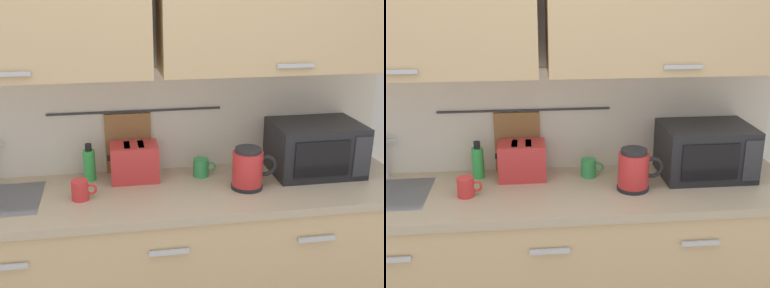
{
  "view_description": "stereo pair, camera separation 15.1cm",
  "coord_description": "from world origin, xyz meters",
  "views": [
    {
      "loc": [
        -0.22,
        -1.86,
        1.88
      ],
      "look_at": [
        0.16,
        0.33,
        1.12
      ],
      "focal_mm": 45.2,
      "sensor_mm": 36.0,
      "label": 1
    },
    {
      "loc": [
        -0.07,
        -1.88,
        1.88
      ],
      "look_at": [
        0.16,
        0.33,
        1.12
      ],
      "focal_mm": 45.2,
      "sensor_mm": 36.0,
      "label": 2
    }
  ],
  "objects": [
    {
      "name": "electric_kettle",
      "position": [
        0.43,
        0.26,
        1.0
      ],
      "size": [
        0.23,
        0.16,
        0.21
      ],
      "color": "black",
      "rests_on": "counter_unit"
    },
    {
      "name": "microwave",
      "position": [
        0.83,
        0.41,
        1.04
      ],
      "size": [
        0.46,
        0.35,
        0.27
      ],
      "color": "black",
      "rests_on": "counter_unit"
    },
    {
      "name": "back_wall_assembly",
      "position": [
        -0.0,
        0.53,
        1.52
      ],
      "size": [
        3.7,
        0.41,
        2.5
      ],
      "color": "silver",
      "rests_on": "ground"
    },
    {
      "name": "counter_unit",
      "position": [
        -0.01,
        0.3,
        0.46
      ],
      "size": [
        2.53,
        0.64,
        0.9
      ],
      "color": "tan",
      "rests_on": "ground"
    },
    {
      "name": "dish_soap_bottle",
      "position": [
        -0.34,
        0.49,
        0.99
      ],
      "size": [
        0.06,
        0.06,
        0.2
      ],
      "color": "green",
      "rests_on": "counter_unit"
    },
    {
      "name": "toaster",
      "position": [
        -0.12,
        0.46,
        1.0
      ],
      "size": [
        0.26,
        0.17,
        0.19
      ],
      "color": "red",
      "rests_on": "counter_unit"
    },
    {
      "name": "mug_by_kettle",
      "position": [
        0.23,
        0.45,
        0.95
      ],
      "size": [
        0.12,
        0.08,
        0.09
      ],
      "color": "green",
      "rests_on": "counter_unit"
    },
    {
      "name": "mug_near_sink",
      "position": [
        -0.38,
        0.26,
        0.95
      ],
      "size": [
        0.12,
        0.08,
        0.09
      ],
      "color": "red",
      "rests_on": "counter_unit"
    }
  ]
}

